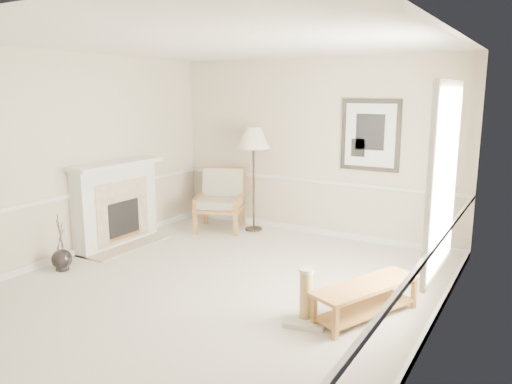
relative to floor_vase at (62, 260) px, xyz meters
The scene contains 8 objects.
ground 2.24m from the floor_vase, 15.91° to the left, with size 5.50×5.50×0.00m, color silver.
room 2.95m from the floor_vase, 16.78° to the left, with size 5.04×5.54×2.92m.
fireplace 1.32m from the floor_vase, 99.04° to the left, with size 0.64×1.64×1.31m.
floor_vase is the anchor object (origin of this frame).
armchair 2.94m from the floor_vase, 77.25° to the left, with size 1.04×1.07×1.04m.
floor_lamp 3.53m from the floor_vase, 68.30° to the left, with size 0.63×0.63×1.77m.
bench 4.04m from the floor_vase, ahead, with size 0.89×1.38×0.38m.
scratching_post 3.48m from the floor_vase, ahead, with size 0.50×0.50×0.58m.
Camera 1 is at (3.33, -4.77, 2.36)m, focal length 35.00 mm.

